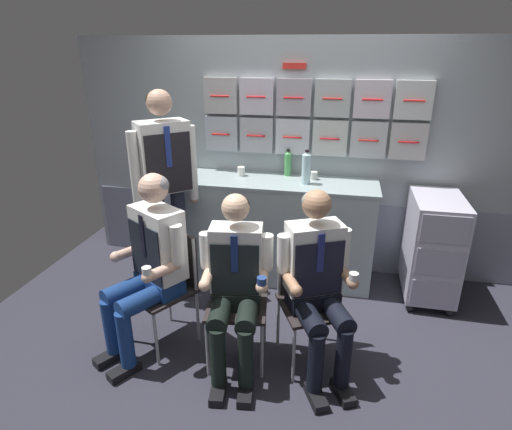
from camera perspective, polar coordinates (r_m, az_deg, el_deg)
ground at (r=3.25m, az=2.15°, el=-17.99°), size 4.80×4.80×0.04m
galley_bulkhead at (r=3.98m, az=5.94°, el=7.45°), size 4.20×0.14×2.15m
galley_counter at (r=3.93m, az=2.91°, el=-1.98°), size 1.75×0.53×0.95m
service_trolley at (r=3.88m, az=22.69°, el=-3.83°), size 0.40×0.65×0.92m
folding_chair_left at (r=3.14m, az=-11.43°, el=-8.01°), size 0.55×0.55×0.85m
crew_member_left at (r=2.97m, az=-14.19°, el=-5.66°), size 0.63×0.71×1.30m
folding_chair_right at (r=2.95m, az=-2.40°, el=-9.69°), size 0.45×0.45×0.85m
crew_member_right at (r=2.73m, az=-2.81°, el=-8.85°), size 0.48×0.61×1.22m
folding_chair_by_counter at (r=2.95m, az=6.99°, el=-9.78°), size 0.53×0.53×0.85m
crew_member_by_counter at (r=2.74m, az=8.32°, el=-8.48°), size 0.56×0.67×1.26m
crew_member_standing at (r=3.49m, az=-12.12°, el=4.87°), size 0.44×0.43×1.77m
sparkling_bottle_green at (r=3.90m, az=4.32°, el=6.99°), size 0.06×0.06×0.25m
water_bottle_tall at (r=3.67m, az=6.80°, el=6.35°), size 0.08×0.08×0.30m
paper_cup_blue at (r=3.83m, az=7.84°, el=5.34°), size 0.06×0.06×0.07m
paper_cup_tan at (r=3.90m, az=-2.01°, el=5.95°), size 0.07×0.07×0.08m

